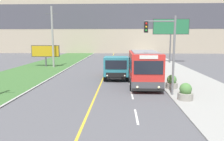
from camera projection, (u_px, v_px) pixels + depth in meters
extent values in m
cube|color=silver|center=(136.00, 116.00, 12.01)|extent=(0.12, 2.40, 0.01)
cube|color=silver|center=(132.00, 95.00, 16.56)|extent=(0.12, 2.40, 0.01)
cube|color=silver|center=(130.00, 83.00, 21.11)|extent=(0.12, 2.40, 0.01)
cube|color=silver|center=(128.00, 75.00, 25.65)|extent=(0.12, 2.40, 0.01)
cube|color=silver|center=(127.00, 69.00, 30.20)|extent=(0.12, 2.40, 0.01)
cube|color=#BCAD93|center=(114.00, 19.00, 64.57)|extent=(80.00, 8.00, 19.55)
cube|color=#4C4C56|center=(114.00, 16.00, 60.52)|extent=(80.00, 0.04, 6.84)
cube|color=red|center=(144.00, 68.00, 19.31)|extent=(2.49, 5.83, 2.78)
cube|color=#4C4C51|center=(144.00, 79.00, 19.46)|extent=(2.51, 5.85, 0.70)
cube|color=black|center=(144.00, 63.00, 19.24)|extent=(2.52, 5.36, 0.97)
cube|color=gray|center=(145.00, 52.00, 19.10)|extent=(2.12, 5.25, 0.08)
cube|color=black|center=(149.00, 68.00, 16.34)|extent=(2.20, 0.04, 1.02)
cube|color=black|center=(148.00, 90.00, 16.58)|extent=(2.45, 0.06, 0.20)
sphere|color=#F4EAB2|center=(137.00, 87.00, 16.58)|extent=(0.20, 0.20, 0.20)
sphere|color=#F4EAB2|center=(159.00, 87.00, 16.51)|extent=(0.20, 0.20, 0.20)
cube|color=white|center=(149.00, 57.00, 16.23)|extent=(1.37, 0.04, 0.28)
cylinder|color=black|center=(132.00, 85.00, 17.91)|extent=(0.28, 1.00, 1.00)
cylinder|color=black|center=(161.00, 85.00, 17.82)|extent=(0.28, 1.00, 1.00)
cylinder|color=black|center=(130.00, 77.00, 21.37)|extent=(0.28, 1.00, 1.00)
cylinder|color=black|center=(154.00, 77.00, 21.27)|extent=(0.28, 1.00, 1.00)
cube|color=black|center=(117.00, 73.00, 23.98)|extent=(1.09, 5.99, 0.20)
cube|color=teal|center=(116.00, 66.00, 21.97)|extent=(2.42, 2.24, 1.87)
cube|color=black|center=(116.00, 65.00, 20.81)|extent=(2.06, 0.04, 0.84)
cube|color=black|center=(116.00, 75.00, 20.94)|extent=(1.94, 0.06, 0.44)
sphere|color=silver|center=(107.00, 76.00, 20.97)|extent=(0.18, 0.18, 0.18)
sphere|color=silver|center=(125.00, 76.00, 20.91)|extent=(0.18, 0.18, 0.18)
cube|color=orange|center=(117.00, 70.00, 25.19)|extent=(2.30, 3.50, 0.12)
cube|color=orange|center=(107.00, 66.00, 25.15)|extent=(0.12, 3.50, 1.20)
cube|color=orange|center=(126.00, 66.00, 25.07)|extent=(0.12, 3.50, 1.20)
cube|color=orange|center=(116.00, 68.00, 23.44)|extent=(2.30, 0.12, 1.20)
cube|color=orange|center=(117.00, 64.00, 26.78)|extent=(2.30, 0.12, 1.20)
cube|color=orange|center=(116.00, 61.00, 23.33)|extent=(2.30, 0.12, 0.24)
cylinder|color=black|center=(105.00, 76.00, 21.94)|extent=(0.30, 1.04, 1.04)
cylinder|color=black|center=(127.00, 76.00, 21.85)|extent=(0.30, 1.04, 1.04)
cylinder|color=black|center=(107.00, 71.00, 25.42)|extent=(0.30, 1.04, 1.04)
cylinder|color=black|center=(126.00, 71.00, 25.33)|extent=(0.30, 1.04, 1.04)
cylinder|color=#9E9E99|center=(53.00, 37.00, 31.64)|extent=(0.28, 0.28, 8.79)
cylinder|color=#4C4C4C|center=(52.00, 14.00, 31.15)|extent=(1.80, 0.08, 0.08)
cylinder|color=slate|center=(174.00, 57.00, 15.90)|extent=(0.16, 0.16, 5.86)
cylinder|color=slate|center=(160.00, 21.00, 15.57)|extent=(2.20, 0.10, 0.10)
cube|color=black|center=(146.00, 27.00, 15.67)|extent=(0.28, 0.24, 0.80)
sphere|color=red|center=(146.00, 23.00, 15.50)|extent=(0.14, 0.14, 0.14)
sphere|color=orange|center=(146.00, 27.00, 15.54)|extent=(0.14, 0.14, 0.14)
sphere|color=green|center=(146.00, 30.00, 15.57)|extent=(0.14, 0.14, 0.14)
cylinder|color=#59595B|center=(170.00, 49.00, 37.62)|extent=(0.24, 0.24, 4.98)
cube|color=#333333|center=(171.00, 27.00, 37.07)|extent=(6.12, 0.20, 2.62)
cube|color=#287547|center=(171.00, 27.00, 36.96)|extent=(5.96, 0.02, 2.46)
cylinder|color=#59595B|center=(46.00, 61.00, 33.12)|extent=(0.24, 0.24, 1.55)
cube|color=#333333|center=(45.00, 51.00, 32.89)|extent=(4.24, 0.20, 1.74)
cube|color=gold|center=(45.00, 51.00, 32.78)|extent=(4.08, 0.02, 1.58)
cylinder|color=gray|center=(185.00, 96.00, 14.97)|extent=(1.03, 1.03, 0.47)
sphere|color=#518442|center=(186.00, 89.00, 14.90)|extent=(0.83, 0.83, 0.83)
cylinder|color=gray|center=(171.00, 85.00, 18.48)|extent=(1.00, 1.00, 0.45)
sphere|color=#518442|center=(172.00, 80.00, 18.41)|extent=(0.80, 0.80, 0.80)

